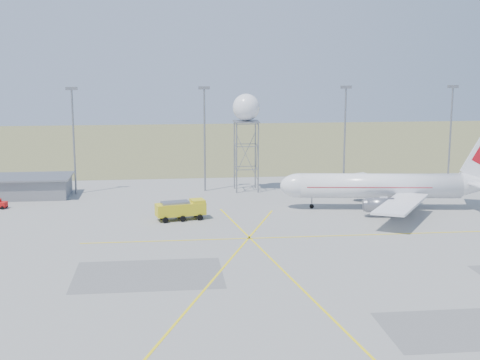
{
  "coord_description": "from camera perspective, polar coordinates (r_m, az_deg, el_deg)",
  "views": [
    {
      "loc": [
        -17.69,
        -63.36,
        26.03
      ],
      "look_at": [
        -5.99,
        40.0,
        6.84
      ],
      "focal_mm": 50.0,
      "sensor_mm": 36.0,
      "label": 1
    }
  ],
  "objects": [
    {
      "name": "airliner_main",
      "position": [
        118.34,
        12.15,
        -0.54
      ],
      "size": [
        37.81,
        36.51,
        12.88
      ],
      "rotation": [
        0.0,
        0.0,
        3.01
      ],
      "color": "white",
      "rests_on": "ground"
    },
    {
      "name": "mast_d",
      "position": [
        142.33,
        17.54,
        4.34
      ],
      "size": [
        2.2,
        0.5,
        20.5
      ],
      "color": "gray",
      "rests_on": "ground"
    },
    {
      "name": "fire_truck",
      "position": [
        108.74,
        -4.97,
        -2.61
      ],
      "size": [
        8.39,
        4.57,
        3.2
      ],
      "rotation": [
        0.0,
        0.0,
        0.22
      ],
      "color": "gold",
      "rests_on": "ground"
    },
    {
      "name": "ground",
      "position": [
        70.75,
        8.66,
        -11.26
      ],
      "size": [
        400.0,
        400.0,
        0.0
      ],
      "primitive_type": "plane",
      "color": "#979892",
      "rests_on": "ground"
    },
    {
      "name": "building_grey",
      "position": [
        132.46,
        -18.24,
        -0.54
      ],
      "size": [
        19.0,
        10.0,
        3.9
      ],
      "color": "slate",
      "rests_on": "ground"
    },
    {
      "name": "baggage_tug",
      "position": [
        123.8,
        -19.79,
        -2.01
      ],
      "size": [
        2.47,
        2.19,
        1.69
      ],
      "rotation": [
        0.0,
        0.0,
        -0.25
      ],
      "color": "red",
      "rests_on": "ground"
    },
    {
      "name": "grass_strip",
      "position": [
        205.78,
        -1.47,
        3.18
      ],
      "size": [
        400.0,
        120.0,
        0.03
      ],
      "primitive_type": "cube",
      "color": "olive",
      "rests_on": "ground"
    },
    {
      "name": "mast_a",
      "position": [
        131.26,
        -14.03,
        4.04
      ],
      "size": [
        2.2,
        0.5,
        20.5
      ],
      "color": "gray",
      "rests_on": "ground"
    },
    {
      "name": "mast_c",
      "position": [
        134.92,
        8.95,
        4.39
      ],
      "size": [
        2.2,
        0.5,
        20.5
      ],
      "color": "gray",
      "rests_on": "ground"
    },
    {
      "name": "radar_tower",
      "position": [
        130.52,
        0.53,
        3.71
      ],
      "size": [
        5.27,
        5.27,
        19.08
      ],
      "color": "gray",
      "rests_on": "ground"
    },
    {
      "name": "mast_b",
      "position": [
        130.34,
        -3.05,
        4.29
      ],
      "size": [
        2.2,
        0.5,
        20.5
      ],
      "color": "gray",
      "rests_on": "ground"
    }
  ]
}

